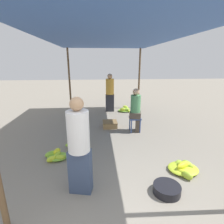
% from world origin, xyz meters
% --- Properties ---
extents(canopy_post_back_left, '(0.08, 0.08, 2.68)m').
position_xyz_m(canopy_post_back_left, '(-1.56, 6.31, 1.34)').
color(canopy_post_back_left, brown).
rests_on(canopy_post_back_left, ground).
extents(canopy_post_back_right, '(0.08, 0.08, 2.68)m').
position_xyz_m(canopy_post_back_right, '(1.56, 6.31, 1.34)').
color(canopy_post_back_right, brown).
rests_on(canopy_post_back_right, ground).
extents(canopy_tarp, '(3.53, 6.41, 0.04)m').
position_xyz_m(canopy_tarp, '(0.00, 3.31, 2.70)').
color(canopy_tarp, '#33569E').
rests_on(canopy_tarp, canopy_post_front_left).
extents(vendor_foreground, '(0.41, 0.41, 1.62)m').
position_xyz_m(vendor_foreground, '(-0.65, 0.92, 0.84)').
color(vendor_foreground, '#384766').
rests_on(vendor_foreground, ground).
extents(stool, '(0.34, 0.34, 0.45)m').
position_xyz_m(stool, '(0.80, 3.45, 0.36)').
color(stool, '#384C84').
rests_on(stool, ground).
extents(vendor_seated, '(0.41, 0.41, 1.35)m').
position_xyz_m(vendor_seated, '(0.82, 3.45, 0.71)').
color(vendor_seated, '#4C4238').
rests_on(vendor_seated, ground).
extents(basin_black, '(0.45, 0.45, 0.14)m').
position_xyz_m(basin_black, '(0.77, 0.75, 0.07)').
color(basin_black, black).
rests_on(basin_black, ground).
extents(banana_pile_left_0, '(0.45, 0.38, 0.18)m').
position_xyz_m(banana_pile_left_0, '(-0.91, 4.62, 0.07)').
color(banana_pile_left_0, '#7EB735').
rests_on(banana_pile_left_0, ground).
extents(banana_pile_left_1, '(0.55, 0.48, 0.20)m').
position_xyz_m(banana_pile_left_1, '(-1.29, 1.99, 0.07)').
color(banana_pile_left_1, yellow).
rests_on(banana_pile_left_1, ground).
extents(banana_pile_left_2, '(0.52, 0.48, 0.24)m').
position_xyz_m(banana_pile_left_2, '(-0.90, 2.44, 0.09)').
color(banana_pile_left_2, '#9DC330').
rests_on(banana_pile_left_2, ground).
extents(banana_pile_left_3, '(0.42, 0.48, 0.21)m').
position_xyz_m(banana_pile_left_3, '(-1.28, 5.54, 0.08)').
color(banana_pile_left_3, '#73B237').
rests_on(banana_pile_left_3, ground).
extents(banana_pile_right_0, '(0.60, 0.68, 0.21)m').
position_xyz_m(banana_pile_right_0, '(1.34, 1.31, 0.07)').
color(banana_pile_right_0, '#B3CC2C').
rests_on(banana_pile_right_0, ground).
extents(banana_pile_right_1, '(0.54, 0.47, 0.26)m').
position_xyz_m(banana_pile_right_1, '(0.83, 5.69, 0.09)').
color(banana_pile_right_1, '#A5C62F').
rests_on(banana_pile_right_1, ground).
extents(crate_near, '(0.48, 0.48, 0.20)m').
position_xyz_m(crate_near, '(0.05, 3.87, 0.10)').
color(crate_near, '#9E7A4C').
rests_on(crate_near, ground).
extents(shopper_walking_mid, '(0.39, 0.39, 1.63)m').
position_xyz_m(shopper_walking_mid, '(0.19, 5.84, 0.85)').
color(shopper_walking_mid, '#2D2D33').
rests_on(shopper_walking_mid, ground).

